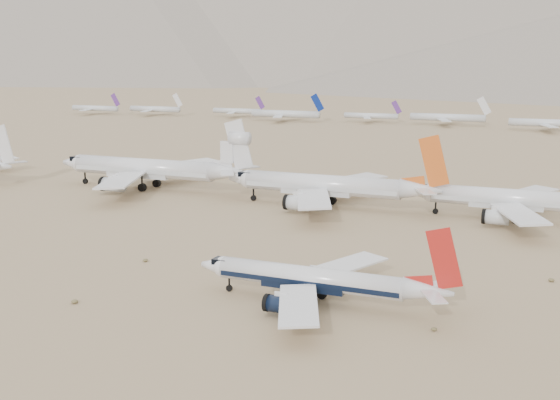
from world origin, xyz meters
TOP-DOWN VIEW (x-y plane):
  - ground at (0.00, 0.00)m, footprint 7000.00×7000.00m
  - main_airliner at (6.57, 5.58)m, footprint 38.68×37.78m
  - row2_gold_tail at (29.54, 75.98)m, footprint 48.77×47.70m
  - row2_orange_tail at (-15.30, 73.49)m, footprint 53.95×52.77m
  - row2_white_trijet at (-69.39, 77.12)m, footprint 59.16×57.82m
  - distant_storage_row at (25.89, 308.20)m, footprint 624.06×60.16m
  - desert_scrub at (-5.41, -29.00)m, footprint 261.14×121.67m

SIDE VIEW (x-z plane):
  - ground at x=0.00m, z-range 0.00..0.00m
  - desert_scrub at x=-5.41m, z-range -0.02..0.61m
  - main_airliner at x=6.57m, z-range -3.07..10.58m
  - distant_storage_row at x=25.89m, z-range -3.02..11.75m
  - row2_gold_tail at x=29.54m, z-range -3.83..13.54m
  - row2_orange_tail at x=-15.30m, z-range -4.22..15.02m
  - row2_white_trijet at x=-69.39m, z-range -4.41..16.55m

